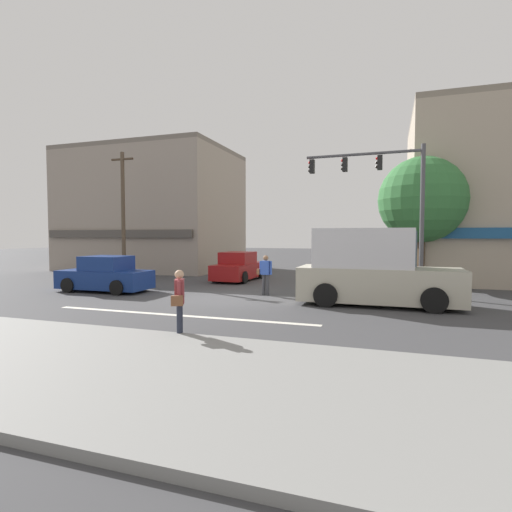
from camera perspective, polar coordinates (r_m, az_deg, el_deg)
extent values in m
plane|color=#3D3D3F|center=(15.91, -4.80, -6.08)|extent=(120.00, 120.00, 0.00)
cube|color=silver|center=(12.82, -11.10, -8.31)|extent=(9.00, 0.24, 0.01)
cube|color=gray|center=(8.94, -27.63, -13.08)|extent=(40.00, 5.00, 0.16)
cube|color=gray|center=(30.91, -14.37, 6.01)|extent=(11.52, 8.45, 8.37)
cube|color=#4C4742|center=(27.34, -19.28, 3.02)|extent=(10.95, 0.24, 0.50)
cube|color=slate|center=(31.44, -14.48, 13.92)|extent=(11.52, 8.45, 0.30)
cylinder|color=#4C3823|center=(20.66, 22.50, -0.49)|extent=(0.32, 0.32, 2.66)
sphere|color=#337038|center=(20.69, 22.66, 7.43)|extent=(4.07, 4.07, 4.07)
cylinder|color=brown|center=(23.98, -18.44, 5.44)|extent=(0.22, 0.22, 7.19)
cube|color=#473828|center=(24.33, -18.57, 12.97)|extent=(1.40, 0.12, 0.10)
cylinder|color=brown|center=(23.95, 22.72, 5.87)|extent=(0.22, 0.22, 7.61)
cube|color=#473828|center=(24.37, 22.89, 13.88)|extent=(1.40, 0.12, 0.10)
cylinder|color=#47474C|center=(17.69, 22.62, 4.69)|extent=(0.18, 0.18, 6.20)
cylinder|color=#47474C|center=(18.07, 14.96, 13.88)|extent=(4.80, 0.24, 0.12)
cube|color=black|center=(17.94, 17.29, 12.63)|extent=(0.21, 0.25, 0.60)
sphere|color=red|center=(17.98, 16.90, 13.20)|extent=(0.12, 0.12, 0.12)
sphere|color=black|center=(17.95, 16.89, 12.63)|extent=(0.12, 0.12, 0.12)
sphere|color=black|center=(17.92, 16.88, 12.06)|extent=(0.12, 0.12, 0.12)
cube|color=black|center=(18.08, 12.61, 12.62)|extent=(0.21, 0.25, 0.60)
sphere|color=red|center=(18.12, 12.23, 13.17)|extent=(0.12, 0.12, 0.12)
sphere|color=black|center=(18.09, 12.22, 12.61)|extent=(0.12, 0.12, 0.12)
sphere|color=black|center=(18.06, 12.22, 12.05)|extent=(0.12, 0.12, 0.12)
cube|color=black|center=(18.32, 8.03, 12.53)|extent=(0.21, 0.25, 0.60)
sphere|color=red|center=(18.37, 7.66, 13.07)|extent=(0.12, 0.12, 0.12)
sphere|color=black|center=(18.34, 7.65, 12.52)|extent=(0.12, 0.12, 0.12)
sphere|color=black|center=(18.31, 7.65, 11.96)|extent=(0.12, 0.12, 0.12)
cube|color=maroon|center=(22.14, -2.51, -2.11)|extent=(1.80, 4.14, 0.80)
cube|color=maroon|center=(22.00, -2.61, -0.26)|extent=(1.61, 1.94, 0.64)
cube|color=#475666|center=(22.89, -1.68, -0.13)|extent=(1.44, 0.09, 0.54)
cylinder|color=black|center=(23.66, -3.23, -2.32)|extent=(0.20, 0.64, 0.64)
cylinder|color=black|center=(23.04, 0.66, -2.45)|extent=(0.20, 0.64, 0.64)
cylinder|color=black|center=(21.35, -5.92, -2.90)|extent=(0.20, 0.64, 0.64)
cylinder|color=black|center=(20.67, -1.68, -3.08)|extent=(0.20, 0.64, 0.64)
cube|color=#B7B29E|center=(14.93, 17.10, -3.89)|extent=(5.61, 2.03, 1.20)
cube|color=silver|center=(14.86, 15.05, 1.14)|extent=(3.41, 1.92, 1.40)
cube|color=#475666|center=(14.86, 21.69, 1.03)|extent=(0.07, 1.75, 1.19)
cylinder|color=black|center=(16.03, 23.40, -4.73)|extent=(0.84, 0.24, 0.84)
cylinder|color=black|center=(14.06, 24.11, -5.80)|extent=(0.84, 0.24, 0.84)
cylinder|color=black|center=(16.09, 10.95, -4.51)|extent=(0.84, 0.24, 0.84)
cylinder|color=black|center=(14.13, 9.90, -5.54)|extent=(0.84, 0.24, 0.84)
cube|color=navy|center=(19.05, -20.77, -3.13)|extent=(4.12, 1.74, 0.80)
cube|color=navy|center=(18.92, -20.57, -0.97)|extent=(1.92, 1.58, 0.64)
cube|color=#475666|center=(19.54, -22.80, -0.90)|extent=(0.08, 1.44, 0.54)
cylinder|color=black|center=(19.27, -25.30, -3.81)|extent=(0.64, 0.19, 0.64)
cylinder|color=black|center=(20.53, -22.04, -3.34)|extent=(0.64, 0.19, 0.64)
cylinder|color=black|center=(17.63, -19.26, -4.30)|extent=(0.64, 0.19, 0.64)
cylinder|color=black|center=(19.00, -16.15, -3.73)|extent=(0.64, 0.19, 0.64)
cylinder|color=#232838|center=(10.04, -10.81, -8.99)|extent=(0.14, 0.14, 0.86)
cylinder|color=#232838|center=(9.86, -10.87, -9.20)|extent=(0.14, 0.14, 0.86)
cube|color=maroon|center=(9.82, -10.88, -4.98)|extent=(0.36, 0.42, 0.58)
sphere|color=tan|center=(9.78, -10.90, -2.60)|extent=(0.22, 0.22, 0.22)
cylinder|color=maroon|center=(10.06, -10.81, -4.79)|extent=(0.09, 0.09, 0.56)
cylinder|color=maroon|center=(9.59, -10.96, -5.18)|extent=(0.09, 0.09, 0.56)
cube|color=brown|center=(9.54, -11.21, -6.28)|extent=(0.30, 0.23, 0.24)
cylinder|color=#333338|center=(16.65, 1.67, -4.17)|extent=(0.14, 0.14, 0.86)
cylinder|color=#333338|center=(16.73, 1.12, -4.13)|extent=(0.14, 0.14, 0.86)
cube|color=#2D4CA5|center=(16.62, 1.40, -1.69)|extent=(0.39, 0.28, 0.58)
sphere|color=brown|center=(16.59, 1.40, -0.27)|extent=(0.22, 0.22, 0.22)
cylinder|color=#2D4CA5|center=(16.51, 2.14, -1.72)|extent=(0.09, 0.09, 0.56)
cylinder|color=#2D4CA5|center=(16.73, 0.66, -1.66)|extent=(0.09, 0.09, 0.56)
cube|color=brown|center=(16.81, 0.48, -2.23)|extent=(0.16, 0.30, 0.24)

